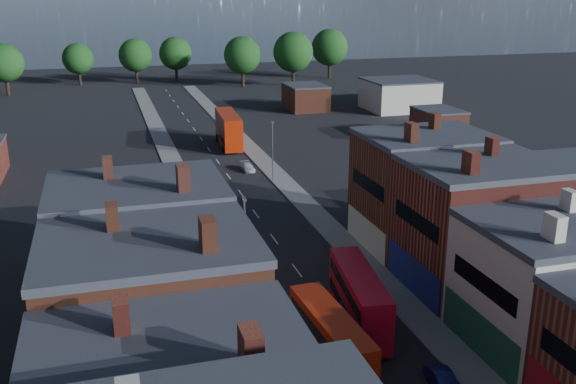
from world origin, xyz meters
TOP-DOWN VIEW (x-y plane):
  - pavement_west at (-6.50, 50.00)m, footprint 3.00×200.00m
  - pavement_east at (6.50, 50.00)m, footprint 3.00×200.00m
  - lamp_post_2 at (-5.20, 30.00)m, footprint 0.25×0.70m
  - lamp_post_3 at (5.20, 60.00)m, footprint 0.25×0.70m
  - bus_0 at (-2.59, 15.96)m, footprint 2.93×9.95m
  - bus_1 at (1.50, 21.03)m, footprint 3.69×10.49m
  - bus_2 at (3.50, 81.14)m, footprint 3.73×12.66m
  - car_1 at (3.65, 11.94)m, footprint 1.55×3.73m
  - car_2 at (-3.76, 45.76)m, footprint 2.64×4.73m
  - car_3 at (3.14, 66.04)m, footprint 1.64×3.77m

SIDE VIEW (x-z plane):
  - pavement_west at x=-6.50m, z-range 0.00..0.12m
  - pavement_east at x=6.50m, z-range 0.00..0.12m
  - car_3 at x=3.14m, z-range 0.00..1.08m
  - car_1 at x=3.65m, z-range 0.00..1.20m
  - car_2 at x=-3.76m, z-range 0.00..1.25m
  - bus_0 at x=-2.59m, z-range 0.17..4.42m
  - bus_1 at x=1.50m, z-range 0.18..4.61m
  - bus_2 at x=3.50m, z-range 0.21..5.62m
  - lamp_post_2 at x=-5.20m, z-range 0.64..8.77m
  - lamp_post_3 at x=5.20m, z-range 0.64..8.77m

